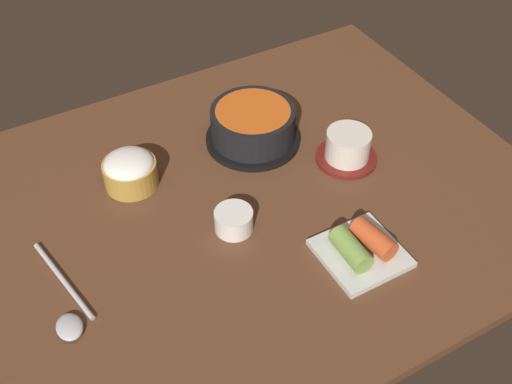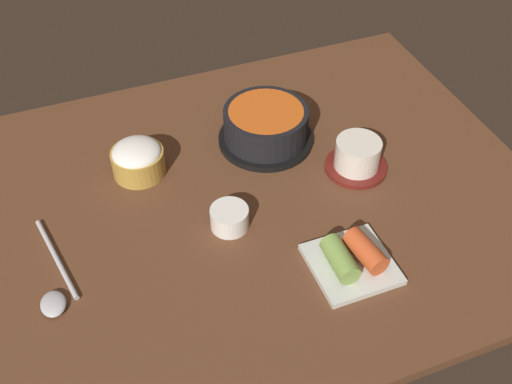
% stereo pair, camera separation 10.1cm
% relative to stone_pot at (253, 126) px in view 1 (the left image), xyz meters
% --- Properties ---
extents(dining_table, '(1.00, 0.76, 0.02)m').
position_rel_stone_pot_xyz_m(dining_table, '(-0.10, -0.13, -0.05)').
color(dining_table, '#56331E').
rests_on(dining_table, ground).
extents(stone_pot, '(0.17, 0.17, 0.07)m').
position_rel_stone_pot_xyz_m(stone_pot, '(0.00, 0.00, 0.00)').
color(stone_pot, black).
rests_on(stone_pot, dining_table).
extents(rice_bowl, '(0.09, 0.09, 0.06)m').
position_rel_stone_pot_xyz_m(rice_bowl, '(-0.23, 0.00, -0.00)').
color(rice_bowl, '#B78C38').
rests_on(rice_bowl, dining_table).
extents(tea_cup_with_saucer, '(0.11, 0.11, 0.06)m').
position_rel_stone_pot_xyz_m(tea_cup_with_saucer, '(0.12, -0.13, -0.01)').
color(tea_cup_with_saucer, maroon).
rests_on(tea_cup_with_saucer, dining_table).
extents(banchan_cup_center, '(0.06, 0.06, 0.04)m').
position_rel_stone_pot_xyz_m(banchan_cup_center, '(-0.13, -0.17, -0.02)').
color(banchan_cup_center, white).
rests_on(banchan_cup_center, dining_table).
extents(kimchi_plate, '(0.12, 0.12, 0.04)m').
position_rel_stone_pot_xyz_m(kimchi_plate, '(0.01, -0.32, -0.02)').
color(kimchi_plate, silver).
rests_on(kimchi_plate, dining_table).
extents(spoon, '(0.05, 0.20, 0.01)m').
position_rel_stone_pot_xyz_m(spoon, '(-0.41, -0.20, -0.03)').
color(spoon, '#B7B7BC').
rests_on(spoon, dining_table).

